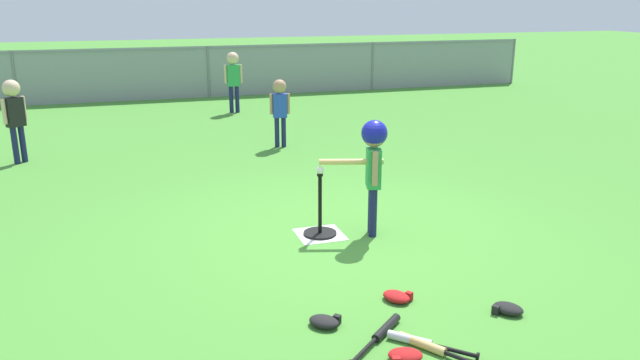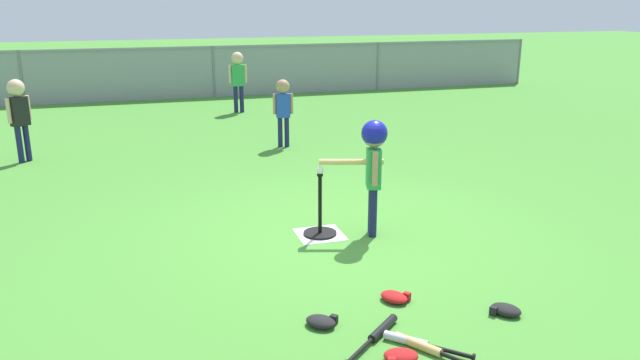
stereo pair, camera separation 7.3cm
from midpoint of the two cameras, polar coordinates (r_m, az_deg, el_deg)
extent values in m
plane|color=#478C33|center=(5.98, 2.45, -5.20)|extent=(60.00, 60.00, 0.00)
cube|color=white|center=(6.02, 0.35, -4.99)|extent=(0.44, 0.44, 0.01)
cylinder|color=black|center=(6.02, 0.35, -4.92)|extent=(0.32, 0.32, 0.03)
cylinder|color=black|center=(5.91, 0.36, -2.17)|extent=(0.04, 0.04, 0.58)
cylinder|color=black|center=(5.83, 0.36, 0.46)|extent=(0.06, 0.06, 0.02)
sphere|color=white|center=(5.82, 0.36, 0.91)|extent=(0.07, 0.07, 0.07)
cylinder|color=#191E4C|center=(5.92, 5.24, -3.01)|extent=(0.07, 0.07, 0.48)
cylinder|color=#191E4C|center=(6.02, 5.14, -2.67)|extent=(0.07, 0.07, 0.48)
cube|color=green|center=(5.84, 5.29, 1.11)|extent=(0.18, 0.24, 0.37)
cylinder|color=tan|center=(5.71, 5.43, 1.02)|extent=(0.05, 0.05, 0.32)
cylinder|color=tan|center=(5.96, 5.17, 1.70)|extent=(0.05, 0.05, 0.32)
sphere|color=tan|center=(5.77, 5.37, 4.02)|extent=(0.21, 0.21, 0.21)
sphere|color=#141999|center=(5.76, 5.38, 4.28)|extent=(0.25, 0.25, 0.25)
cylinder|color=#DBB266|center=(5.81, 3.25, 1.67)|extent=(0.59, 0.22, 0.06)
cylinder|color=#191E4C|center=(9.54, -25.06, 3.09)|extent=(0.08, 0.08, 0.51)
cylinder|color=#191E4C|center=(9.48, -25.63, 2.95)|extent=(0.08, 0.08, 0.51)
cube|color=black|center=(9.43, -25.68, 5.69)|extent=(0.26, 0.25, 0.40)
cylinder|color=beige|center=(9.49, -24.97, 6.02)|extent=(0.06, 0.06, 0.34)
cylinder|color=beige|center=(9.35, -26.44, 5.70)|extent=(0.06, 0.06, 0.34)
sphere|color=beige|center=(9.38, -25.92, 7.63)|extent=(0.23, 0.23, 0.23)
cylinder|color=#191E4C|center=(9.49, -2.84, 4.42)|extent=(0.07, 0.07, 0.46)
cylinder|color=#191E4C|center=(9.48, -3.45, 4.40)|extent=(0.07, 0.07, 0.46)
cube|color=#2347B7|center=(9.41, -3.18, 6.83)|extent=(0.22, 0.15, 0.36)
cylinder|color=tan|center=(9.42, -2.41, 7.01)|extent=(0.05, 0.05, 0.31)
cylinder|color=tan|center=(9.40, -3.96, 6.96)|extent=(0.05, 0.05, 0.31)
sphere|color=tan|center=(9.37, -3.21, 8.58)|extent=(0.20, 0.20, 0.20)
cylinder|color=#191E4C|center=(12.47, -7.02, 7.37)|extent=(0.08, 0.08, 0.53)
cylinder|color=#191E4C|center=(12.46, -7.56, 7.34)|extent=(0.08, 0.08, 0.53)
cube|color=green|center=(12.40, -7.37, 9.49)|extent=(0.24, 0.15, 0.41)
cylinder|color=beige|center=(12.42, -6.69, 9.66)|extent=(0.06, 0.06, 0.35)
cylinder|color=beige|center=(12.38, -8.05, 9.59)|extent=(0.06, 0.06, 0.35)
sphere|color=beige|center=(12.37, -7.43, 11.03)|extent=(0.23, 0.23, 0.23)
cylinder|color=silver|center=(4.28, 8.38, -14.30)|extent=(0.26, 0.25, 0.06)
cylinder|color=black|center=(4.21, 12.36, -15.10)|extent=(0.23, 0.23, 0.03)
cylinder|color=black|center=(4.18, 14.41, -15.49)|extent=(0.05, 0.05, 0.05)
cylinder|color=#DBB266|center=(4.24, 9.48, -14.65)|extent=(0.24, 0.31, 0.06)
cylinder|color=black|center=(4.39, 6.29, -13.34)|extent=(0.29, 0.27, 0.06)
cylinder|color=black|center=(4.13, 4.16, -15.38)|extent=(0.27, 0.24, 0.03)
ellipsoid|color=black|center=(4.79, 17.12, -11.29)|extent=(0.26, 0.27, 0.07)
cube|color=black|center=(4.75, 16.05, -11.45)|extent=(0.06, 0.06, 0.06)
ellipsoid|color=#B21919|center=(4.10, 7.96, -15.67)|extent=(0.26, 0.22, 0.07)
ellipsoid|color=black|center=(4.43, 0.55, -12.85)|extent=(0.27, 0.27, 0.07)
cube|color=black|center=(4.46, 1.77, -12.65)|extent=(0.06, 0.06, 0.06)
ellipsoid|color=#B21919|center=(4.80, 7.25, -10.59)|extent=(0.25, 0.27, 0.07)
cube|color=#B21919|center=(4.82, 8.41, -10.52)|extent=(0.06, 0.06, 0.06)
cylinder|color=slate|center=(14.54, -25.56, 8.43)|extent=(0.06, 0.06, 1.15)
cylinder|color=slate|center=(14.50, -9.58, 9.77)|extent=(0.06, 0.06, 1.15)
cylinder|color=slate|center=(15.53, 5.44, 10.35)|extent=(0.06, 0.06, 1.15)
cylinder|color=slate|center=(17.44, 17.91, 10.31)|extent=(0.06, 0.06, 1.15)
cube|color=gray|center=(14.45, -9.68, 11.81)|extent=(16.00, 0.03, 0.03)
cube|color=gray|center=(14.50, -9.58, 9.77)|extent=(16.00, 0.01, 1.15)
camera|label=1|loc=(0.04, -89.64, 0.11)|focal=34.91mm
camera|label=2|loc=(0.04, 90.36, -0.11)|focal=34.91mm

